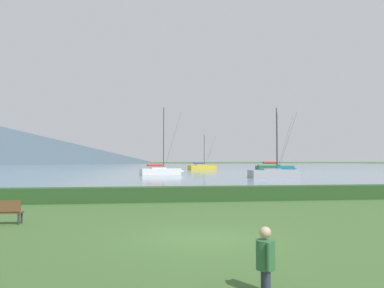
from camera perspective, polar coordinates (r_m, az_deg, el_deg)
name	(u,v)px	position (r m, az deg, el deg)	size (l,w,h in m)	color
ground_plane	(203,238)	(12.86, 1.67, -13.60)	(1000.00, 1000.00, 0.00)	#3D602D
harbor_water	(145,167)	(149.48, -6.98, -3.32)	(320.00, 246.00, 0.00)	slate
hedge_line	(173,194)	(23.63, -2.74, -7.37)	(80.00, 1.20, 0.89)	#284C23
sailboat_slip_0	(275,168)	(87.69, 12.12, -3.45)	(9.38, 3.13, 13.02)	#19707A
sailboat_slip_2	(274,173)	(56.50, 11.94, -4.19)	(8.13, 3.05, 10.00)	#9E9EA3
sailboat_slip_5	(202,167)	(100.56, 1.55, -3.42)	(8.42, 4.26, 9.16)	gold
sailboat_slip_6	(161,171)	(66.20, -4.60, -3.96)	(7.94, 3.72, 11.51)	white
park_bench_under_tree	(0,211)	(17.03, -26.42, -8.78)	(1.69, 0.58, 0.95)	brown
person_seated_viewer	(265,257)	(7.70, 10.75, -15.98)	(0.36, 0.57, 1.25)	#2D3347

